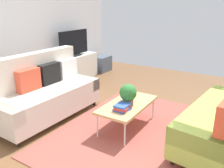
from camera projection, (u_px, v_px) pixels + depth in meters
name	position (u px, v px, depth m)	size (l,w,h in m)	color
ground_plane	(131.00, 129.00, 3.77)	(7.68, 7.68, 0.00)	brown
wall_far	(8.00, 27.00, 4.71)	(6.40, 0.12, 2.90)	silver
area_rug	(137.00, 132.00, 3.69)	(2.90, 2.20, 0.01)	#9E4C42
couch_beige	(44.00, 92.00, 4.09)	(1.92, 0.89, 1.10)	beige
coffee_table	(128.00, 105.00, 3.70)	(1.10, 0.56, 0.42)	tan
tv_console	(75.00, 68.00, 6.13)	(1.40, 0.44, 0.64)	silver
tv	(74.00, 44.00, 5.92)	(1.00, 0.20, 0.64)	black
storage_trunk	(102.00, 64.00, 7.00)	(0.52, 0.40, 0.44)	#4C5666
potted_plant	(128.00, 94.00, 3.57)	(0.26, 0.26, 0.34)	brown
table_book_0	(122.00, 109.00, 3.46)	(0.24, 0.18, 0.03)	#3359B2
table_book_1	(122.00, 107.00, 3.45)	(0.24, 0.18, 0.04)	red
table_book_2	(122.00, 105.00, 3.44)	(0.24, 0.18, 0.03)	#3359B2
vase_0	(56.00, 57.00, 5.57)	(0.13, 0.13, 0.15)	#B24C4C
vase_1	(62.00, 55.00, 5.72)	(0.09, 0.09, 0.16)	#33B29E
bottle_0	(69.00, 54.00, 5.79)	(0.05, 0.05, 0.21)	#3F8C4C
bottle_1	(71.00, 53.00, 5.86)	(0.04, 0.04, 0.22)	#3359B2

